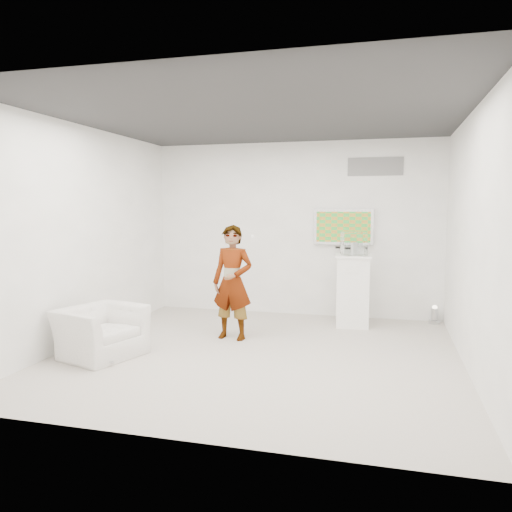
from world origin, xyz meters
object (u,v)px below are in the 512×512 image
Objects in this scene: person at (233,282)px; armchair at (101,332)px; floor_uplight at (435,315)px; pedestal at (353,291)px; tv at (343,227)px.

armchair is at bearing -131.27° from person.
pedestal is at bearing -158.85° from floor_uplight.
pedestal is 3.98× the size of floor_uplight.
armchair is at bearing -140.33° from pedestal.
person is at bearing -29.85° from armchair.
floor_uplight is (1.49, -0.12, -1.41)m from tv.
armchair is at bearing -145.16° from floor_uplight.
tv reaches higher than floor_uplight.
person is 1.44× the size of pedestal.
person is (-1.39, -1.83, -0.73)m from tv.
armchair is (-1.36, -1.24, -0.50)m from person.
tv is at bearing -24.10° from armchair.
pedestal is (2.97, 2.46, 0.25)m from armchair.
person is 5.73× the size of floor_uplight.
floor_uplight is (4.25, 2.96, -0.17)m from armchair.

